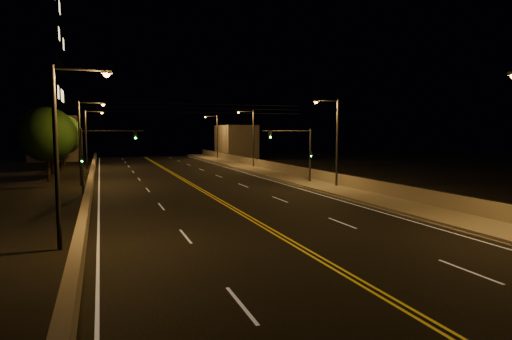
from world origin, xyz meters
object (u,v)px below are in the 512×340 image
object	(u,v)px
streetlight_2	(251,135)
tree_0	(47,135)
streetlight_3	(216,134)
traffic_signal_right	(300,149)
streetlight_4	(63,143)
streetlight_5	(83,136)
tree_2	(60,134)
tree_1	(52,143)
traffic_signal_left	(96,152)
tree_3	(63,137)
streetlight_1	(334,137)
streetlight_6	(88,135)

from	to	relation	value
streetlight_2	tree_0	bearing A→B (deg)	-165.09
streetlight_3	traffic_signal_right	bearing A→B (deg)	-92.33
streetlight_3	tree_0	bearing A→B (deg)	-133.64
streetlight_2	streetlight_4	bearing A→B (deg)	-120.84
streetlight_4	tree_0	bearing A→B (deg)	97.23
streetlight_2	streetlight_5	bearing A→B (deg)	-150.36
streetlight_2	tree_2	world-z (taller)	streetlight_2
tree_1	tree_2	xyz separation A→B (m)	(0.30, 8.19, 0.99)
tree_1	tree_2	bearing A→B (deg)	87.90
streetlight_5	tree_2	world-z (taller)	streetlight_5
traffic_signal_left	tree_3	size ratio (longest dim) A/B	0.79
streetlight_1	tree_0	xyz separation A→B (m)	(-25.08, 15.82, 0.15)
streetlight_4	tree_1	size ratio (longest dim) A/B	1.32
traffic_signal_right	tree_3	bearing A→B (deg)	126.00
tree_2	traffic_signal_right	bearing A→B (deg)	-50.01
tree_0	tree_3	size ratio (longest dim) A/B	1.12
tree_0	tree_1	xyz separation A→B (m)	(-0.29, 7.73, -1.03)
traffic_signal_left	tree_3	distance (m)	32.61
streetlight_3	traffic_signal_right	size ratio (longest dim) A/B	1.48
streetlight_3	streetlight_5	bearing A→B (deg)	-123.93
traffic_signal_left	tree_1	xyz separation A→B (m)	(-5.15, 19.83, 0.34)
streetlight_2	streetlight_4	world-z (taller)	same
streetlight_1	streetlight_6	distance (m)	36.87
streetlight_1	streetlight_2	world-z (taller)	same
tree_0	streetlight_5	bearing A→B (deg)	-56.05
streetlight_1	traffic_signal_right	size ratio (longest dim) A/B	1.48
streetlight_1	tree_0	distance (m)	29.65
streetlight_5	tree_1	world-z (taller)	streetlight_5
streetlight_2	traffic_signal_left	xyz separation A→B (m)	(-20.22, -18.77, -1.22)
streetlight_4	tree_0	xyz separation A→B (m)	(-3.69, 29.14, 0.15)
streetlight_3	tree_0	distance (m)	36.34
streetlight_3	tree_1	world-z (taller)	streetlight_3
tree_1	traffic_signal_left	bearing A→B (deg)	-75.45
streetlight_1	tree_1	bearing A→B (deg)	137.12
streetlight_2	tree_0	size ratio (longest dim) A/B	1.04
streetlight_5	tree_0	size ratio (longest dim) A/B	1.04
tree_2	streetlight_3	bearing A→B (deg)	22.49
tree_0	streetlight_1	bearing A→B (deg)	-32.25
tree_0	traffic_signal_right	bearing A→B (deg)	-27.22
streetlight_5	streetlight_1	bearing A→B (deg)	-25.79
streetlight_3	streetlight_5	distance (m)	38.31
streetlight_1	streetlight_5	xyz separation A→B (m)	(-21.39, 10.34, 0.00)
tree_2	tree_1	bearing A→B (deg)	-92.10
streetlight_5	tree_3	bearing A→B (deg)	98.01
tree_2	streetlight_1	bearing A→B (deg)	-51.71
traffic_signal_right	traffic_signal_left	world-z (taller)	same
streetlight_2	traffic_signal_left	world-z (taller)	streetlight_2
streetlight_5	streetlight_2	bearing A→B (deg)	29.64
streetlight_3	traffic_signal_left	size ratio (longest dim) A/B	1.48
traffic_signal_right	tree_3	world-z (taller)	tree_3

